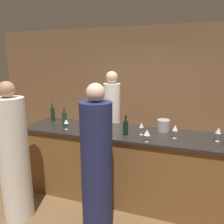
{
  "coord_description": "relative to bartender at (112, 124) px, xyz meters",
  "views": [
    {
      "loc": [
        0.83,
        -2.88,
        2.05
      ],
      "look_at": [
        -0.18,
        0.1,
        1.3
      ],
      "focal_mm": 35.0,
      "sensor_mm": 36.0,
      "label": 1
    }
  ],
  "objects": [
    {
      "name": "wine_glass_4",
      "position": [
        1.19,
        -0.95,
        0.31
      ],
      "size": [
        0.07,
        0.07,
        0.18
      ],
      "color": "silver",
      "rests_on": "bar_counter"
    },
    {
      "name": "guest_0",
      "position": [
        -0.72,
        -1.74,
        -0.04
      ],
      "size": [
        0.37,
        0.37,
        1.81
      ],
      "color": "silver",
      "rests_on": "ground_plane"
    },
    {
      "name": "back_wall",
      "position": [
        0.45,
        1.3,
        0.52
      ],
      "size": [
        8.0,
        0.06,
        2.8
      ],
      "color": "brown",
      "rests_on": "ground_plane"
    },
    {
      "name": "wine_bottle_1",
      "position": [
        -0.44,
        -0.95,
        0.29
      ],
      "size": [
        0.07,
        0.07,
        0.3
      ],
      "color": "#19381E",
      "rests_on": "bar_counter"
    },
    {
      "name": "wine_bottle_2",
      "position": [
        -0.81,
        -0.72,
        0.29
      ],
      "size": [
        0.07,
        0.07,
        0.3
      ],
      "color": "black",
      "rests_on": "bar_counter"
    },
    {
      "name": "bar_counter",
      "position": [
        0.45,
        -0.89,
        -0.35
      ],
      "size": [
        2.94,
        0.74,
        1.05
      ],
      "color": "brown",
      "rests_on": "ground_plane"
    },
    {
      "name": "wine_glass_7",
      "position": [
        0.86,
        -1.19,
        0.29
      ],
      "size": [
        0.08,
        0.08,
        0.16
      ],
      "color": "silver",
      "rests_on": "bar_counter"
    },
    {
      "name": "bartender",
      "position": [
        0.0,
        0.0,
        0.0
      ],
      "size": [
        0.31,
        0.31,
        1.86
      ],
      "rotation": [
        0.0,
        0.0,
        3.14
      ],
      "color": "silver",
      "rests_on": "ground_plane"
    },
    {
      "name": "wine_glass_3",
      "position": [
        1.71,
        -0.89,
        0.31
      ],
      "size": [
        0.07,
        0.07,
        0.18
      ],
      "color": "silver",
      "rests_on": "bar_counter"
    },
    {
      "name": "wine_glass_6",
      "position": [
        -0.35,
        -1.07,
        0.29
      ],
      "size": [
        0.07,
        0.07,
        0.15
      ],
      "color": "silver",
      "rests_on": "bar_counter"
    },
    {
      "name": "wine_bottle_0",
      "position": [
        0.54,
        -1.01,
        0.28
      ],
      "size": [
        0.07,
        0.07,
        0.27
      ],
      "color": "black",
      "rests_on": "bar_counter"
    },
    {
      "name": "wine_glass_5",
      "position": [
        -0.09,
        -1.04,
        0.3
      ],
      "size": [
        0.07,
        0.07,
        0.17
      ],
      "color": "silver",
      "rests_on": "bar_counter"
    },
    {
      "name": "ground_plane",
      "position": [
        0.45,
        -0.89,
        -0.88
      ],
      "size": [
        14.0,
        14.0,
        0.0
      ],
      "primitive_type": "plane",
      "color": "brown"
    },
    {
      "name": "wine_glass_0",
      "position": [
        0.2,
        -1.04,
        0.31
      ],
      "size": [
        0.07,
        0.07,
        0.18
      ],
      "color": "silver",
      "rests_on": "bar_counter"
    },
    {
      "name": "ice_bucket",
      "position": [
        1.02,
        -0.69,
        0.26
      ],
      "size": [
        0.18,
        0.18,
        0.17
      ],
      "color": "#9E9993",
      "rests_on": "bar_counter"
    },
    {
      "name": "guest_1",
      "position": [
        0.38,
        -1.65,
        -0.04
      ],
      "size": [
        0.36,
        0.36,
        1.82
      ],
      "color": "#1E234C",
      "rests_on": "ground_plane"
    },
    {
      "name": "wine_glass_1",
      "position": [
        0.75,
        -0.95,
        0.31
      ],
      "size": [
        0.06,
        0.06,
        0.18
      ],
      "color": "silver",
      "rests_on": "bar_counter"
    }
  ]
}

